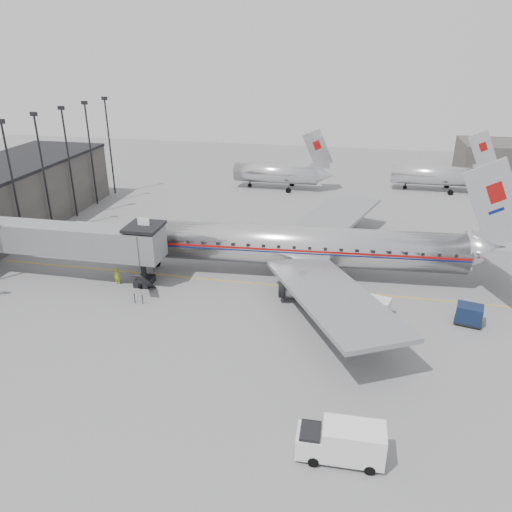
{
  "coord_description": "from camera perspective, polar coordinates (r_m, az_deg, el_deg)",
  "views": [
    {
      "loc": [
        11.23,
        -39.32,
        23.19
      ],
      "look_at": [
        1.99,
        5.82,
        3.2
      ],
      "focal_mm": 35.0,
      "sensor_mm": 36.0,
      "label": 1
    }
  ],
  "objects": [
    {
      "name": "baggage_cart_white",
      "position": [
        46.73,
        13.69,
        -5.7
      ],
      "size": [
        2.66,
        2.3,
        1.78
      ],
      "rotation": [
        0.0,
        0.0,
        -0.28
      ],
      "color": "silver",
      "rests_on": "ground"
    },
    {
      "name": "ground",
      "position": [
        47.01,
        -3.82,
        -6.16
      ],
      "size": [
        160.0,
        160.0,
        0.0
      ],
      "primitive_type": "plane",
      "color": "slate",
      "rests_on": "ground"
    },
    {
      "name": "floodlight_masts",
      "position": [
        66.76,
        -24.57,
        8.52
      ],
      "size": [
        0.9,
        42.25,
        15.25
      ],
      "color": "black",
      "rests_on": "ground"
    },
    {
      "name": "airliner",
      "position": [
        52.47,
        5.91,
        1.12
      ],
      "size": [
        42.27,
        39.08,
        13.36
      ],
      "rotation": [
        0.0,
        0.0,
        0.07
      ],
      "color": "silver",
      "rests_on": "ground"
    },
    {
      "name": "apron_line",
      "position": [
        51.57,
        1.14,
        -3.27
      ],
      "size": [
        60.0,
        0.15,
        0.01
      ],
      "primitive_type": "cube",
      "rotation": [
        0.0,
        0.0,
        1.57
      ],
      "color": "gold",
      "rests_on": "ground"
    },
    {
      "name": "ramp_worker",
      "position": [
        53.17,
        -15.58,
        -2.25
      ],
      "size": [
        0.66,
        0.43,
        1.8
      ],
      "primitive_type": "imported",
      "rotation": [
        0.0,
        0.0,
        -0.0
      ],
      "color": "#AABA15",
      "rests_on": "ground"
    },
    {
      "name": "service_van",
      "position": [
        32.0,
        9.77,
        -20.18
      ],
      "size": [
        5.24,
        2.16,
        2.45
      ],
      "rotation": [
        0.0,
        0.0,
        0.02
      ],
      "color": "silver",
      "rests_on": "ground"
    },
    {
      "name": "distant_aircraft_mid",
      "position": [
        88.69,
        19.89,
        8.74
      ],
      "size": [
        16.39,
        3.2,
        10.26
      ],
      "color": "silver",
      "rests_on": "ground"
    },
    {
      "name": "baggage_cart_navy",
      "position": [
        48.14,
        23.17,
        -6.13
      ],
      "size": [
        2.63,
        2.23,
        1.8
      ],
      "rotation": [
        0.0,
        0.0,
        -0.23
      ],
      "color": "#0E1A38",
      "rests_on": "ground"
    },
    {
      "name": "jet_bridge",
      "position": [
        54.66,
        -20.02,
        1.62
      ],
      "size": [
        21.0,
        6.2,
        7.1
      ],
      "color": "slate",
      "rests_on": "ground"
    },
    {
      "name": "distant_aircraft_near",
      "position": [
        84.86,
        2.43,
        9.49
      ],
      "size": [
        16.39,
        3.2,
        10.26
      ],
      "color": "silver",
      "rests_on": "ground"
    }
  ]
}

